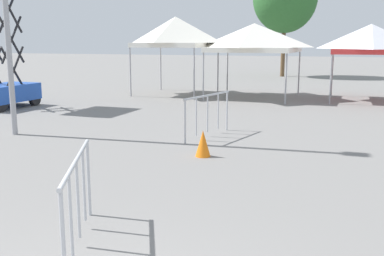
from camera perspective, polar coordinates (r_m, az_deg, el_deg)
The scene contains 7 objects.
canopy_tent_left_of_center at distance 20.48m, azimuth -2.07°, elevation 11.99°, with size 3.28×3.28×3.44m.
canopy_tent_behind_center at distance 19.49m, azimuth 7.86°, elevation 11.19°, with size 3.62×3.62×3.10m.
canopy_tent_right_of_center at distance 19.52m, azimuth 21.59°, elevation 10.38°, with size 3.01×3.01×3.04m.
scissor_lift at distance 17.67m, azimuth -22.71°, elevation 6.84°, with size 1.47×2.34×4.75m.
crowd_barrier_near_person at distance 5.42m, azimuth -14.25°, elevation -7.08°, with size 0.94×1.92×1.08m.
crowd_barrier_by_lift at distance 11.38m, azimuth 1.98°, elevation 2.63°, with size 0.57×2.05×1.08m.
traffic_cone_lot_center at distance 9.49m, azimuth 1.39°, elevation -1.95°, with size 0.32×0.32×0.56m, color orange.
Camera 1 is at (1.83, -2.18, 2.40)m, focal length 42.36 mm.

